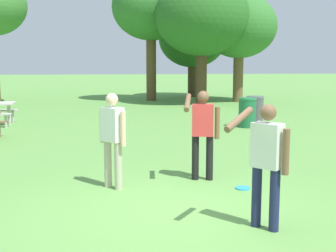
{
  "coord_description": "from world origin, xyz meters",
  "views": [
    {
      "loc": [
        -0.78,
        -6.26,
        2.2
      ],
      "look_at": [
        0.11,
        1.79,
        1.0
      ],
      "focal_mm": 48.31,
      "sensor_mm": 36.0,
      "label": 1
    }
  ],
  "objects_px": {
    "trash_can_beside_table": "(255,110)",
    "tree_slender_mid": "(202,16)",
    "tree_far_right": "(151,8)",
    "trash_can_further_along": "(247,112)",
    "person_catcher": "(113,134)",
    "tree_back_left": "(193,39)",
    "person_bystander": "(203,128)",
    "person_thrower": "(266,157)",
    "tree_back_right": "(239,27)",
    "frisbee": "(243,188)"
  },
  "relations": [
    {
      "from": "trash_can_beside_table",
      "to": "tree_slender_mid",
      "type": "xyz_separation_m",
      "value": [
        -0.56,
        7.07,
        3.76
      ]
    },
    {
      "from": "tree_far_right",
      "to": "tree_slender_mid",
      "type": "distance_m",
      "value": 3.24
    },
    {
      "from": "trash_can_further_along",
      "to": "person_catcher",
      "type": "bearing_deg",
      "value": -122.87
    },
    {
      "from": "tree_slender_mid",
      "to": "tree_back_left",
      "type": "xyz_separation_m",
      "value": [
        0.27,
        4.36,
        -0.88
      ]
    },
    {
      "from": "tree_far_right",
      "to": "trash_can_further_along",
      "type": "bearing_deg",
      "value": -76.34
    },
    {
      "from": "person_bystander",
      "to": "trash_can_further_along",
      "type": "distance_m",
      "value": 6.79
    },
    {
      "from": "person_thrower",
      "to": "person_bystander",
      "type": "bearing_deg",
      "value": 98.31
    },
    {
      "from": "person_bystander",
      "to": "trash_can_beside_table",
      "type": "bearing_deg",
      "value": 65.74
    },
    {
      "from": "person_catcher",
      "to": "trash_can_further_along",
      "type": "height_order",
      "value": "person_catcher"
    },
    {
      "from": "trash_can_beside_table",
      "to": "person_catcher",
      "type": "bearing_deg",
      "value": -123.13
    },
    {
      "from": "person_bystander",
      "to": "trash_can_beside_table",
      "type": "height_order",
      "value": "person_bystander"
    },
    {
      "from": "trash_can_beside_table",
      "to": "trash_can_further_along",
      "type": "bearing_deg",
      "value": -125.89
    },
    {
      "from": "tree_far_right",
      "to": "tree_back_right",
      "type": "xyz_separation_m",
      "value": [
        4.41,
        -1.2,
        -1.01
      ]
    },
    {
      "from": "person_thrower",
      "to": "trash_can_further_along",
      "type": "xyz_separation_m",
      "value": [
        2.28,
        8.71,
        -0.48
      ]
    },
    {
      "from": "tree_back_left",
      "to": "person_thrower",
      "type": "bearing_deg",
      "value": -96.69
    },
    {
      "from": "person_thrower",
      "to": "trash_can_beside_table",
      "type": "relative_size",
      "value": 1.71
    },
    {
      "from": "person_thrower",
      "to": "tree_back_right",
      "type": "bearing_deg",
      "value": 76.17
    },
    {
      "from": "person_thrower",
      "to": "frisbee",
      "type": "bearing_deg",
      "value": 82.98
    },
    {
      "from": "tree_slender_mid",
      "to": "person_thrower",
      "type": "bearing_deg",
      "value": -97.53
    },
    {
      "from": "tree_back_left",
      "to": "tree_back_right",
      "type": "distance_m",
      "value": 3.86
    },
    {
      "from": "tree_back_right",
      "to": "frisbee",
      "type": "bearing_deg",
      "value": -104.61
    },
    {
      "from": "tree_slender_mid",
      "to": "trash_can_further_along",
      "type": "bearing_deg",
      "value": -89.17
    },
    {
      "from": "trash_can_further_along",
      "to": "frisbee",
      "type": "bearing_deg",
      "value": -106.61
    },
    {
      "from": "person_bystander",
      "to": "tree_slender_mid",
      "type": "distance_m",
      "value": 14.53
    },
    {
      "from": "person_catcher",
      "to": "tree_slender_mid",
      "type": "height_order",
      "value": "tree_slender_mid"
    },
    {
      "from": "person_thrower",
      "to": "tree_slender_mid",
      "type": "height_order",
      "value": "tree_slender_mid"
    },
    {
      "from": "person_catcher",
      "to": "tree_far_right",
      "type": "relative_size",
      "value": 0.25
    },
    {
      "from": "tree_far_right",
      "to": "tree_back_right",
      "type": "distance_m",
      "value": 4.68
    },
    {
      "from": "person_bystander",
      "to": "tree_far_right",
      "type": "xyz_separation_m",
      "value": [
        0.24,
        16.13,
        3.87
      ]
    },
    {
      "from": "person_catcher",
      "to": "person_thrower",
      "type": "bearing_deg",
      "value": -46.86
    },
    {
      "from": "person_thrower",
      "to": "trash_can_beside_table",
      "type": "xyz_separation_m",
      "value": [
        2.73,
        9.33,
        -0.48
      ]
    },
    {
      "from": "tree_far_right",
      "to": "person_bystander",
      "type": "bearing_deg",
      "value": -90.84
    },
    {
      "from": "frisbee",
      "to": "person_catcher",
      "type": "bearing_deg",
      "value": 172.49
    },
    {
      "from": "trash_can_further_along",
      "to": "tree_back_right",
      "type": "height_order",
      "value": "tree_back_right"
    },
    {
      "from": "person_catcher",
      "to": "tree_back_left",
      "type": "bearing_deg",
      "value": 76.67
    },
    {
      "from": "person_thrower",
      "to": "trash_can_beside_table",
      "type": "bearing_deg",
      "value": 73.71
    },
    {
      "from": "trash_can_further_along",
      "to": "tree_back_right",
      "type": "distance_m",
      "value": 9.53
    },
    {
      "from": "frisbee",
      "to": "tree_slender_mid",
      "type": "distance_m",
      "value": 15.3
    },
    {
      "from": "person_thrower",
      "to": "tree_back_left",
      "type": "bearing_deg",
      "value": 83.31
    },
    {
      "from": "person_catcher",
      "to": "tree_back_right",
      "type": "height_order",
      "value": "tree_back_right"
    },
    {
      "from": "trash_can_further_along",
      "to": "tree_back_left",
      "type": "bearing_deg",
      "value": 89.26
    },
    {
      "from": "trash_can_beside_table",
      "to": "tree_slender_mid",
      "type": "distance_m",
      "value": 8.03
    },
    {
      "from": "person_thrower",
      "to": "tree_back_left",
      "type": "height_order",
      "value": "tree_back_left"
    },
    {
      "from": "person_catcher",
      "to": "tree_back_right",
      "type": "relative_size",
      "value": 0.3
    },
    {
      "from": "trash_can_beside_table",
      "to": "person_bystander",
      "type": "bearing_deg",
      "value": -114.26
    },
    {
      "from": "person_thrower",
      "to": "tree_slender_mid",
      "type": "relative_size",
      "value": 0.26
    },
    {
      "from": "person_bystander",
      "to": "tree_back_left",
      "type": "height_order",
      "value": "tree_back_left"
    },
    {
      "from": "frisbee",
      "to": "trash_can_further_along",
      "type": "height_order",
      "value": "trash_can_further_along"
    },
    {
      "from": "trash_can_beside_table",
      "to": "tree_far_right",
      "type": "xyz_separation_m",
      "value": [
        -2.85,
        9.28,
        4.35
      ]
    },
    {
      "from": "person_catcher",
      "to": "tree_slender_mid",
      "type": "relative_size",
      "value": 0.26
    }
  ]
}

